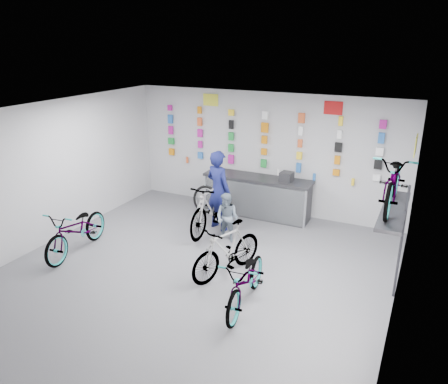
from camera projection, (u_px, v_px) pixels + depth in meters
The scene contains 20 objects.
floor at pixel (185, 282), 7.96m from camera, with size 8.00×8.00×0.00m, color #505055.
ceiling at pixel (179, 118), 6.96m from camera, with size 8.00×8.00×0.00m, color white.
wall_back at pixel (265, 153), 10.85m from camera, with size 7.00×7.00×0.00m, color #B8B8BA.
wall_left at pixel (34, 178), 8.90m from camera, with size 8.00×8.00×0.00m, color #B8B8BA.
wall_right at pixel (400, 245), 6.02m from camera, with size 8.00×8.00×0.00m, color #B8B8BA.
counter at pixel (257, 197), 10.80m from camera, with size 2.70×0.66×1.00m.
merch_wall at pixel (266, 142), 10.68m from camera, with size 5.57×0.08×1.57m.
wall_bracket at pixel (395, 215), 7.12m from camera, with size 0.39×1.90×2.00m.
sign_left at pixel (211, 100), 11.05m from camera, with size 0.42×0.02×0.30m, color yellow.
sign_right at pixel (333, 108), 9.77m from camera, with size 0.42×0.02×0.30m, color red.
sign_side at pixel (416, 146), 6.67m from camera, with size 0.02×0.40×0.30m, color yellow.
bike_left at pixel (77, 230), 8.91m from camera, with size 0.66×1.90×1.00m, color gray.
bike_center at pixel (227, 250), 8.05m from camera, with size 0.48×1.70×1.02m, color gray.
bike_right at pixel (247, 281), 7.12m from camera, with size 0.62×1.77×0.93m, color gray.
bike_service at pixel (211, 206), 9.89m from camera, with size 0.56×1.99×1.19m, color gray.
bike_wall at pixel (395, 181), 6.96m from camera, with size 0.63×1.80×0.95m, color gray.
clerk at pixel (218, 190), 9.91m from camera, with size 0.68×0.45×1.86m, color #11164A.
customer at pixel (227, 218), 9.39m from camera, with size 0.53×0.41×1.09m, color slate.
spare_wheel at pixel (206, 199), 11.05m from camera, with size 0.71×0.24×0.71m.
register at pixel (287, 177), 10.30m from camera, with size 0.28×0.30×0.22m, color black.
Camera 1 is at (3.68, -5.95, 4.20)m, focal length 35.00 mm.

